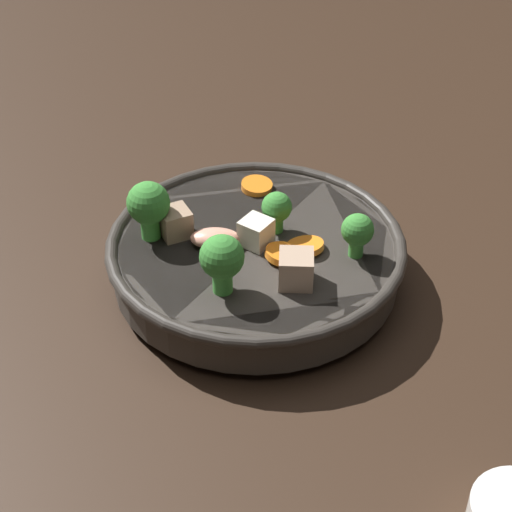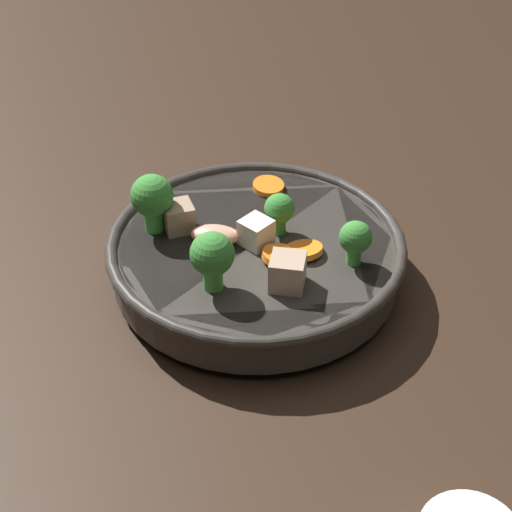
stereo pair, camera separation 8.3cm
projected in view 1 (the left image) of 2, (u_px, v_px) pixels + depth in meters
ground_plane at (256, 282)px, 0.85m from camera, size 3.00×3.00×0.00m
stirfry_bowl at (255, 254)px, 0.83m from camera, size 0.29×0.29×0.11m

